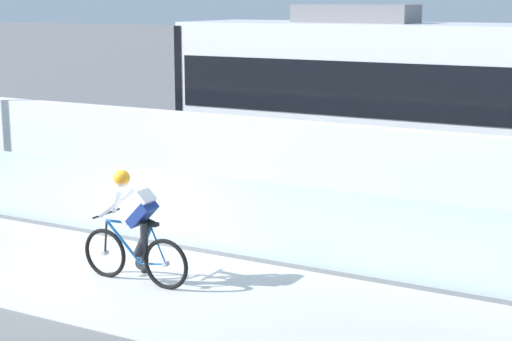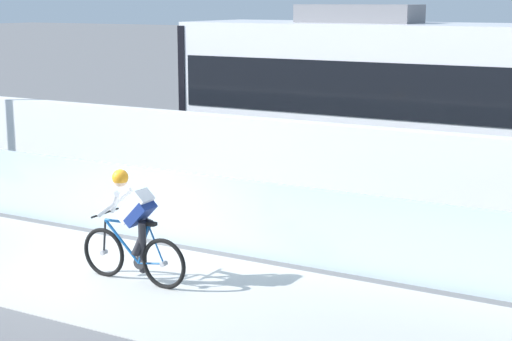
% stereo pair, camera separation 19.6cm
% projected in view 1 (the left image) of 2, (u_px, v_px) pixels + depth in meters
% --- Properties ---
extents(ground_plane, '(200.00, 200.00, 0.00)m').
position_uv_depth(ground_plane, '(96.00, 275.00, 11.78)').
color(ground_plane, slate).
extents(bike_path_deck, '(32.00, 3.20, 0.01)m').
position_uv_depth(bike_path_deck, '(96.00, 275.00, 11.78)').
color(bike_path_deck, beige).
rests_on(bike_path_deck, ground).
extents(glass_parapet, '(32.00, 0.05, 1.21)m').
position_uv_depth(glass_parapet, '(168.00, 207.00, 13.25)').
color(glass_parapet, silver).
rests_on(glass_parapet, ground).
extents(concrete_barrier_wall, '(32.00, 0.36, 1.87)m').
position_uv_depth(concrete_barrier_wall, '(225.00, 167.00, 14.73)').
color(concrete_barrier_wall, white).
rests_on(concrete_barrier_wall, ground).
extents(tram_rail_near, '(32.00, 0.08, 0.01)m').
position_uv_depth(tram_rail_near, '(286.00, 190.00, 17.05)').
color(tram_rail_near, '#595654').
rests_on(tram_rail_near, ground).
extents(tram_rail_far, '(32.00, 0.08, 0.01)m').
position_uv_depth(tram_rail_far, '(314.00, 177.00, 18.29)').
color(tram_rail_far, '#595654').
rests_on(tram_rail_far, ground).
extents(tram, '(11.06, 2.54, 3.81)m').
position_uv_depth(tram, '(448.00, 105.00, 15.81)').
color(tram, silver).
rests_on(tram, ground).
extents(cyclist_on_bike, '(1.77, 0.58, 1.61)m').
position_uv_depth(cyclist_on_bike, '(134.00, 229.00, 11.29)').
color(cyclist_on_bike, black).
rests_on(cyclist_on_bike, ground).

